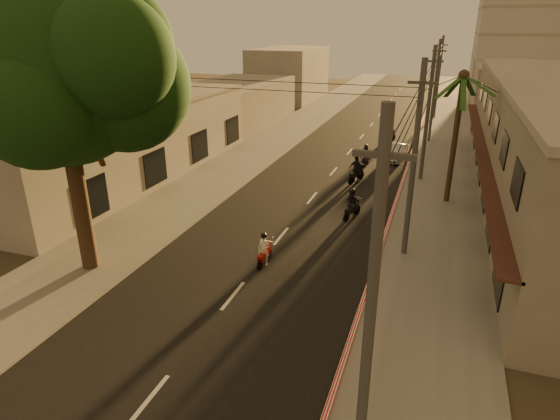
# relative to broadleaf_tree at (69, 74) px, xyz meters

# --- Properties ---
(ground) EXTENTS (160.00, 160.00, 0.00)m
(ground) POSITION_rel_broadleaf_tree_xyz_m (6.61, -2.14, -8.48)
(ground) COLOR #383023
(ground) RESTS_ON ground
(road) EXTENTS (10.00, 140.00, 0.02)m
(road) POSITION_rel_broadleaf_tree_xyz_m (6.61, 17.86, -8.47)
(road) COLOR black
(road) RESTS_ON ground
(sidewalk_right) EXTENTS (5.00, 140.00, 0.12)m
(sidewalk_right) POSITION_rel_broadleaf_tree_xyz_m (14.11, 17.86, -8.42)
(sidewalk_right) COLOR slate
(sidewalk_right) RESTS_ON ground
(sidewalk_left) EXTENTS (5.00, 140.00, 0.12)m
(sidewalk_left) POSITION_rel_broadleaf_tree_xyz_m (-0.89, 17.86, -8.42)
(sidewalk_left) COLOR slate
(sidewalk_left) RESTS_ON ground
(curb_stripe) EXTENTS (0.20, 60.00, 0.20)m
(curb_stripe) POSITION_rel_broadleaf_tree_xyz_m (11.71, 12.86, -8.38)
(curb_stripe) COLOR red
(curb_stripe) RESTS_ON ground
(left_building) EXTENTS (8.20, 24.20, 5.20)m
(left_building) POSITION_rel_broadleaf_tree_xyz_m (-7.37, 11.86, -5.88)
(left_building) COLOR #9F9B90
(left_building) RESTS_ON ground
(broadleaf_tree) EXTENTS (9.60, 8.70, 12.10)m
(broadleaf_tree) POSITION_rel_broadleaf_tree_xyz_m (0.00, 0.00, 0.00)
(broadleaf_tree) COLOR black
(broadleaf_tree) RESTS_ON ground
(palm_tree) EXTENTS (5.00, 5.00, 8.20)m
(palm_tree) POSITION_rel_broadleaf_tree_xyz_m (14.61, 13.86, -1.33)
(palm_tree) COLOR black
(palm_tree) RESTS_ON ground
(utility_poles) EXTENTS (1.20, 48.26, 9.00)m
(utility_poles) POSITION_rel_broadleaf_tree_xyz_m (12.81, 17.86, -1.94)
(utility_poles) COLOR #38383A
(utility_poles) RESTS_ON ground
(filler_right) EXTENTS (8.00, 14.00, 6.00)m
(filler_right) POSITION_rel_broadleaf_tree_xyz_m (20.61, 42.86, -5.48)
(filler_right) COLOR #9F9B90
(filler_right) RESTS_ON ground
(filler_left_near) EXTENTS (8.00, 14.00, 4.40)m
(filler_left_near) POSITION_rel_broadleaf_tree_xyz_m (-7.39, 31.86, -6.28)
(filler_left_near) COLOR #9F9B90
(filler_left_near) RESTS_ON ground
(filler_left_far) EXTENTS (8.00, 14.00, 7.00)m
(filler_left_far) POSITION_rel_broadleaf_tree_xyz_m (-7.39, 49.86, -4.98)
(filler_left_far) COLOR #9F9B90
(filler_left_far) RESTS_ON ground
(scooter_red) EXTENTS (0.61, 1.64, 1.60)m
(scooter_red) POSITION_rel_broadleaf_tree_xyz_m (6.86, 2.76, -7.78)
(scooter_red) COLOR black
(scooter_red) RESTS_ON ground
(scooter_mid_a) EXTENTS (1.19, 1.77, 1.79)m
(scooter_mid_a) POSITION_rel_broadleaf_tree_xyz_m (9.58, 9.46, -7.66)
(scooter_mid_a) COLOR black
(scooter_mid_a) RESTS_ON ground
(scooter_mid_b) EXTENTS (1.38, 1.95, 1.99)m
(scooter_mid_b) POSITION_rel_broadleaf_tree_xyz_m (8.60, 15.90, -7.57)
(scooter_mid_b) COLOR black
(scooter_mid_b) RESTS_ON ground
(scooter_far_a) EXTENTS (0.79, 1.68, 1.64)m
(scooter_far_a) POSITION_rel_broadleaf_tree_xyz_m (8.52, 20.32, -7.74)
(scooter_far_a) COLOR black
(scooter_far_a) RESTS_ON ground
(scooter_far_b) EXTENTS (1.74, 1.83, 1.96)m
(scooter_far_b) POSITION_rel_broadleaf_tree_xyz_m (9.30, 28.61, -7.57)
(scooter_far_b) COLOR black
(scooter_far_b) RESTS_ON ground
(parked_car) EXTENTS (2.18, 4.19, 1.29)m
(parked_car) POSITION_rel_broadleaf_tree_xyz_m (10.57, 22.52, -7.83)
(parked_car) COLOR #A3A6AB
(parked_car) RESTS_ON ground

